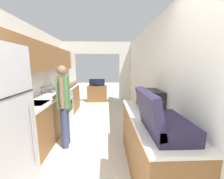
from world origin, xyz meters
TOP-DOWN VIEW (x-y plane):
  - wall_left at (-1.27, 2.16)m, footprint 0.38×7.11m
  - wall_right at (1.34, 1.75)m, footprint 0.06×7.11m
  - wall_far_with_doorway at (0.00, 4.74)m, footprint 3.03×0.06m
  - counter_left at (-1.01, 2.70)m, footprint 0.62×3.62m
  - counter_right at (1.01, 1.09)m, footprint 0.62×1.79m
  - range_oven at (-1.00, 3.08)m, footprint 0.66×0.73m
  - person at (-0.47, 1.85)m, footprint 0.52×0.40m
  - suitcase at (0.94, 0.60)m, footprint 0.49×0.66m
  - microwave at (1.11, 1.54)m, footprint 0.37×0.51m
  - tv_cabinet at (-0.07, 5.31)m, footprint 0.86×0.42m
  - television at (-0.07, 5.26)m, footprint 0.67×0.16m
  - knife at (-0.93, 3.58)m, footprint 0.04×0.33m

SIDE VIEW (x-z plane):
  - tv_cabinet at x=-0.07m, z-range 0.00..0.71m
  - counter_right at x=1.01m, z-range 0.00..0.90m
  - counter_left at x=-1.01m, z-range 0.00..0.90m
  - range_oven at x=-1.00m, z-range -0.06..0.98m
  - television at x=-0.07m, z-range 0.70..1.01m
  - person at x=-0.47m, z-range 0.06..1.67m
  - knife at x=-0.93m, z-range 0.90..0.92m
  - suitcase at x=0.94m, z-range 0.81..1.27m
  - microwave at x=1.11m, z-range 0.90..1.19m
  - wall_right at x=1.34m, z-range 0.00..2.50m
  - wall_far_with_doorway at x=0.00m, z-range 0.20..2.70m
  - wall_left at x=-1.27m, z-range 0.22..2.72m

